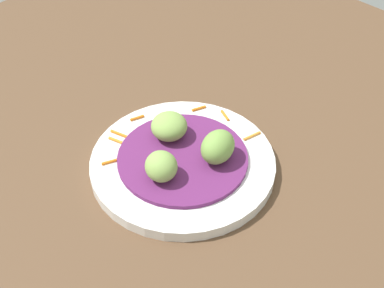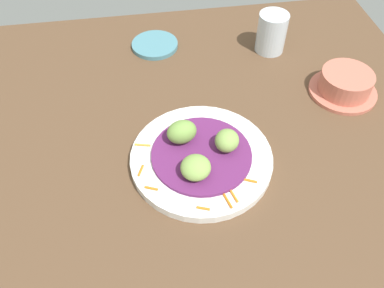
{
  "view_description": "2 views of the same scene",
  "coord_description": "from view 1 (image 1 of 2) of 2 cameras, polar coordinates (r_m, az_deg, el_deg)",
  "views": [
    {
      "loc": [
        -43.12,
        -43.1,
        59.35
      ],
      "look_at": [
        -2.09,
        -4.43,
        6.64
      ],
      "focal_mm": 53.74,
      "sensor_mm": 36.0,
      "label": 1
    },
    {
      "loc": [
        5.65,
        40.29,
        58.67
      ],
      "look_at": [
        -1.48,
        -4.8,
        5.67
      ],
      "focal_mm": 36.92,
      "sensor_mm": 36.0,
      "label": 2
    }
  ],
  "objects": [
    {
      "name": "table_surface",
      "position": [
        0.84,
        -1.22,
        -0.68
      ],
      "size": [
        110.0,
        110.0,
        2.0
      ],
      "primitive_type": "cube",
      "color": "brown",
      "rests_on": "ground"
    },
    {
      "name": "main_plate",
      "position": [
        0.8,
        -0.93,
        -2.01
      ],
      "size": [
        25.67,
        25.67,
        1.68
      ],
      "primitive_type": "cylinder",
      "color": "white",
      "rests_on": "table_surface"
    },
    {
      "name": "cabbage_bed",
      "position": [
        0.79,
        -0.94,
        -1.41
      ],
      "size": [
        18.05,
        18.05,
        0.64
      ],
      "primitive_type": "cylinder",
      "color": "#60235B",
      "rests_on": "main_plate"
    },
    {
      "name": "carrot_garnish",
      "position": [
        0.83,
        -2.62,
        1.25
      ],
      "size": [
        20.07,
        16.2,
        0.4
      ],
      "color": "orange",
      "rests_on": "main_plate"
    },
    {
      "name": "guac_scoop_left",
      "position": [
        0.75,
        -3.08,
        -2.23
      ],
      "size": [
        6.02,
        6.14,
        3.85
      ],
      "primitive_type": "ellipsoid",
      "rotation": [
        0.0,
        0.0,
        1.04
      ],
      "color": "#84A851",
      "rests_on": "cabbage_bed"
    },
    {
      "name": "guac_scoop_center",
      "position": [
        0.77,
        2.5,
        -0.33
      ],
      "size": [
        6.31,
        5.39,
        4.33
      ],
      "primitive_type": "ellipsoid",
      "rotation": [
        0.0,
        0.0,
        0.22
      ],
      "color": "#759E47",
      "rests_on": "cabbage_bed"
    },
    {
      "name": "guac_scoop_right",
      "position": [
        0.81,
        -2.28,
        1.77
      ],
      "size": [
        7.12,
        7.09,
        3.58
      ],
      "primitive_type": "ellipsoid",
      "rotation": [
        0.0,
        0.0,
        3.69
      ],
      "color": "#84A851",
      "rests_on": "cabbage_bed"
    }
  ]
}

